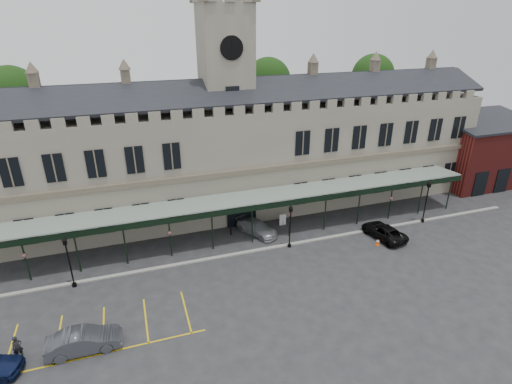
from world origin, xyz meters
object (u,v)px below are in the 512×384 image
object	(u,v)px
sign_board	(283,220)
car_van	(384,232)
lamp_post_right	(427,198)
person_a	(17,347)
car_left_b	(84,341)
clock_tower	(226,95)
station_building	(228,155)
car_taxi	(257,228)
lamp_post_left	(68,257)
lamp_post_mid	(290,222)
traffic_cone	(378,242)

from	to	relation	value
sign_board	car_van	size ratio (longest dim) A/B	0.26
lamp_post_right	person_a	bearing A→B (deg)	-169.16
lamp_post_right	car_left_b	distance (m)	35.21
clock_tower	sign_board	world-z (taller)	clock_tower
station_building	car_taxi	distance (m)	9.30
lamp_post_left	car_taxi	xyz separation A→B (m)	(17.38, 3.60, -2.16)
car_left_b	car_taxi	xyz separation A→B (m)	(16.09, 11.37, -0.10)
sign_board	station_building	bearing A→B (deg)	123.50
lamp_post_left	person_a	bearing A→B (deg)	-111.77
station_building	lamp_post_mid	xyz separation A→B (m)	(3.19, -10.72, -3.76)
car_left_b	person_a	world-z (taller)	person_a
lamp_post_right	car_van	xyz separation A→B (m)	(-6.12, -1.53, -2.23)
lamp_post_left	car_taxi	bearing A→B (deg)	11.70
lamp_post_right	car_taxi	world-z (taller)	lamp_post_right
car_taxi	person_a	world-z (taller)	person_a
sign_board	car_taxi	world-z (taller)	car_taxi
lamp_post_left	clock_tower	bearing A→B (deg)	33.69
car_taxi	lamp_post_left	bearing A→B (deg)	163.42
station_building	traffic_cone	bearing A→B (deg)	-48.64
car_taxi	car_van	world-z (taller)	car_taxi
lamp_post_left	person_a	size ratio (longest dim) A/B	2.84
sign_board	car_left_b	world-z (taller)	car_left_b
lamp_post_mid	car_van	xyz separation A→B (m)	(9.81, -1.38, -2.01)
traffic_cone	car_taxi	size ratio (longest dim) A/B	0.14
car_taxi	clock_tower	bearing A→B (deg)	69.50
lamp_post_left	sign_board	size ratio (longest dim) A/B	3.76
sign_board	car_left_b	bearing A→B (deg)	-147.85
car_van	lamp_post_right	bearing A→B (deg)	-176.39
station_building	lamp_post_left	distance (m)	19.96
lamp_post_left	traffic_cone	world-z (taller)	lamp_post_left
lamp_post_mid	person_a	xyz separation A→B (m)	(-22.39, -7.18, -1.85)
station_building	car_van	xyz separation A→B (m)	(13.00, -12.09, -5.78)
lamp_post_left	traffic_cone	distance (m)	28.20
person_a	car_taxi	bearing A→B (deg)	0.53
lamp_post_right	car_van	world-z (taller)	lamp_post_right
lamp_post_left	traffic_cone	size ratio (longest dim) A/B	7.15
lamp_post_mid	car_left_b	world-z (taller)	lamp_post_mid
lamp_post_mid	sign_board	distance (m)	4.96
clock_tower	car_van	distance (m)	21.72
sign_board	car_left_b	distance (m)	22.89
lamp_post_right	traffic_cone	distance (m)	8.37
clock_tower	car_taxi	bearing A→B (deg)	-82.22
lamp_post_right	person_a	xyz separation A→B (m)	(-38.32, -7.34, -2.08)
lamp_post_left	lamp_post_mid	xyz separation A→B (m)	(19.56, 0.11, -0.16)
station_building	car_left_b	world-z (taller)	station_building
clock_tower	lamp_post_left	xyz separation A→B (m)	(-16.38, -10.92, -10.25)
sign_board	car_van	distance (m)	10.48
lamp_post_left	sign_board	bearing A→B (deg)	12.29
person_a	station_building	bearing A→B (deg)	15.69
station_building	sign_board	world-z (taller)	station_building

